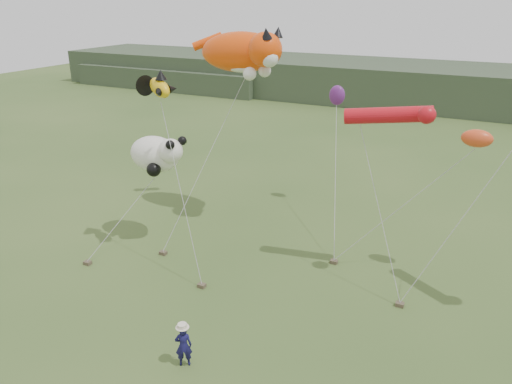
# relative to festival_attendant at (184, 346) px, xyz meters

# --- Properties ---
(ground) EXTENTS (120.00, 120.00, 0.00)m
(ground) POSITION_rel_festival_attendant_xyz_m (-0.11, 0.46, -0.72)
(ground) COLOR #385123
(ground) RESTS_ON ground
(headland) EXTENTS (90.00, 13.00, 4.00)m
(headland) POSITION_rel_festival_attendant_xyz_m (-3.22, 45.15, 1.20)
(headland) COLOR #2D3D28
(headland) RESTS_ON ground
(festival_attendant) EXTENTS (0.63, 0.57, 1.44)m
(festival_attendant) POSITION_rel_festival_attendant_xyz_m (0.00, 0.00, 0.00)
(festival_attendant) COLOR #141243
(festival_attendant) RESTS_ON ground
(sandbag_anchors) EXTENTS (13.02, 5.11, 0.16)m
(sandbag_anchors) POSITION_rel_festival_attendant_xyz_m (-1.32, 5.48, -0.64)
(sandbag_anchors) COLOR brown
(sandbag_anchors) RESTS_ON ground
(cat_kite) EXTENTS (5.51, 2.94, 2.34)m
(cat_kite) POSITION_rel_festival_attendant_xyz_m (-3.58, 11.07, 7.64)
(cat_kite) COLOR #F04508
(cat_kite) RESTS_ON ground
(fish_kite) EXTENTS (2.38, 1.54, 1.21)m
(fish_kite) POSITION_rel_festival_attendant_xyz_m (-5.17, 6.04, 6.70)
(fish_kite) COLOR yellow
(fish_kite) RESTS_ON ground
(tube_kites) EXTENTS (9.57, 1.95, 2.46)m
(tube_kites) POSITION_rel_festival_attendant_xyz_m (6.97, 8.34, 6.59)
(tube_kites) COLOR black
(tube_kites) RESTS_ON ground
(panda_kite) EXTENTS (2.89, 1.87, 1.79)m
(panda_kite) POSITION_rel_festival_attendant_xyz_m (-5.99, 7.01, 3.45)
(panda_kite) COLOR white
(panda_kite) RESTS_ON ground
(misc_kites) EXTENTS (8.08, 5.47, 1.07)m
(misc_kites) POSITION_rel_festival_attendant_xyz_m (3.60, 12.05, 5.20)
(misc_kites) COLOR #DE471E
(misc_kites) RESTS_ON ground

